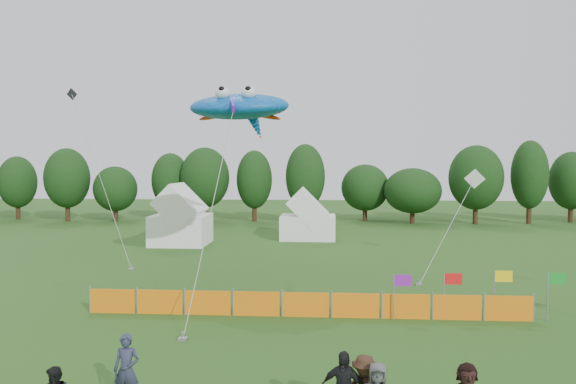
# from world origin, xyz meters

# --- Properties ---
(treeline) EXTENTS (104.57, 8.78, 8.36)m
(treeline) POSITION_xyz_m (1.61, 44.93, 4.18)
(treeline) COLOR #382314
(treeline) RESTS_ON ground
(tent_left) EXTENTS (4.20, 4.20, 3.71)m
(tent_left) POSITION_xyz_m (-9.79, 28.21, 1.87)
(tent_left) COLOR white
(tent_left) RESTS_ON ground
(tent_right) EXTENTS (4.50, 3.60, 3.18)m
(tent_right) POSITION_xyz_m (-0.25, 31.91, 1.60)
(tent_right) COLOR white
(tent_right) RESTS_ON ground
(barrier_fence) EXTENTS (17.90, 0.06, 1.00)m
(barrier_fence) POSITION_xyz_m (0.50, 8.79, 0.50)
(barrier_fence) COLOR orange
(barrier_fence) RESTS_ON ground
(flag_row) EXTENTS (8.73, 0.47, 1.95)m
(flag_row) POSITION_xyz_m (8.20, 8.86, 1.29)
(flag_row) COLOR gray
(flag_row) RESTS_ON ground
(spectator_a) EXTENTS (0.69, 0.46, 1.85)m
(spectator_a) POSITION_xyz_m (-3.72, 0.20, 0.93)
(spectator_a) COLOR #292D45
(spectator_a) RESTS_ON ground
(stingray_kite) EXTENTS (5.86, 17.35, 10.10)m
(stingray_kite) POSITION_xyz_m (-3.23, 16.01, 9.12)
(stingray_kite) COLOR blue
(stingray_kite) RESTS_ON ground
(small_kite_white) EXTENTS (5.09, 6.78, 5.87)m
(small_kite_white) POSITION_xyz_m (9.15, 19.71, 3.83)
(small_kite_white) COLOR white
(small_kite_white) RESTS_ON ground
(small_kite_dark) EXTENTS (5.91, 4.53, 11.10)m
(small_kite_dark) POSITION_xyz_m (-12.99, 20.37, 5.97)
(small_kite_dark) COLOR black
(small_kite_dark) RESTS_ON ground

